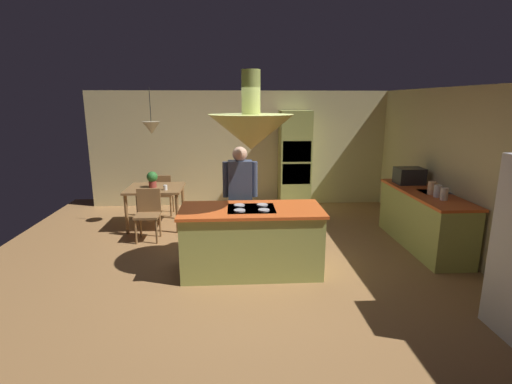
# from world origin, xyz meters

# --- Properties ---
(ground) EXTENTS (8.16, 8.16, 0.00)m
(ground) POSITION_xyz_m (0.00, 0.00, 0.00)
(ground) COLOR #9E7042
(wall_back) EXTENTS (6.80, 0.10, 2.55)m
(wall_back) POSITION_xyz_m (0.00, 3.45, 1.27)
(wall_back) COLOR beige
(wall_back) RESTS_ON ground
(wall_right) EXTENTS (0.10, 7.20, 2.55)m
(wall_right) POSITION_xyz_m (3.25, 0.40, 1.27)
(wall_right) COLOR beige
(wall_right) RESTS_ON ground
(kitchen_island) EXTENTS (1.94, 0.88, 0.94)m
(kitchen_island) POSITION_xyz_m (0.00, -0.20, 0.46)
(kitchen_island) COLOR #A8B259
(kitchen_island) RESTS_ON ground
(counter_run_right) EXTENTS (0.73, 2.13, 0.92)m
(counter_run_right) POSITION_xyz_m (2.84, 0.60, 0.47)
(counter_run_right) COLOR #A8B259
(counter_run_right) RESTS_ON ground
(oven_tower) EXTENTS (0.66, 0.62, 2.13)m
(oven_tower) POSITION_xyz_m (1.10, 3.04, 1.07)
(oven_tower) COLOR #A8B259
(oven_tower) RESTS_ON ground
(dining_table) EXTENTS (1.02, 0.94, 0.76)m
(dining_table) POSITION_xyz_m (-1.70, 1.90, 0.66)
(dining_table) COLOR olive
(dining_table) RESTS_ON ground
(person_at_island) EXTENTS (0.53, 0.22, 1.67)m
(person_at_island) POSITION_xyz_m (-0.13, 0.51, 0.96)
(person_at_island) COLOR tan
(person_at_island) RESTS_ON ground
(range_hood) EXTENTS (1.10, 1.10, 1.00)m
(range_hood) POSITION_xyz_m (0.00, -0.20, 1.97)
(range_hood) COLOR #A8B259
(pendant_light_over_table) EXTENTS (0.32, 0.32, 0.82)m
(pendant_light_over_table) POSITION_xyz_m (-1.70, 1.90, 1.86)
(pendant_light_over_table) COLOR beige
(chair_facing_island) EXTENTS (0.40, 0.40, 0.87)m
(chair_facing_island) POSITION_xyz_m (-1.70, 1.21, 0.50)
(chair_facing_island) COLOR olive
(chair_facing_island) RESTS_ON ground
(chair_by_back_wall) EXTENTS (0.40, 0.40, 0.87)m
(chair_by_back_wall) POSITION_xyz_m (-1.70, 2.59, 0.50)
(chair_by_back_wall) COLOR olive
(chair_by_back_wall) RESTS_ON ground
(potted_plant_on_table) EXTENTS (0.20, 0.20, 0.30)m
(potted_plant_on_table) POSITION_xyz_m (-1.74, 1.90, 0.93)
(potted_plant_on_table) COLOR #99382D
(potted_plant_on_table) RESTS_ON dining_table
(cup_on_table) EXTENTS (0.07, 0.07, 0.09)m
(cup_on_table) POSITION_xyz_m (-1.47, 1.66, 0.81)
(cup_on_table) COLOR white
(cup_on_table) RESTS_ON dining_table
(canister_flour) EXTENTS (0.11, 0.11, 0.18)m
(canister_flour) POSITION_xyz_m (2.84, 0.08, 1.01)
(canister_flour) COLOR silver
(canister_flour) RESTS_ON counter_run_right
(canister_sugar) EXTENTS (0.12, 0.12, 0.19)m
(canister_sugar) POSITION_xyz_m (2.84, 0.26, 1.01)
(canister_sugar) COLOR silver
(canister_sugar) RESTS_ON counter_run_right
(canister_tea) EXTENTS (0.13, 0.13, 0.20)m
(canister_tea) POSITION_xyz_m (2.84, 0.44, 1.02)
(canister_tea) COLOR #E0B78C
(canister_tea) RESTS_ON counter_run_right
(microwave_on_counter) EXTENTS (0.46, 0.36, 0.28)m
(microwave_on_counter) POSITION_xyz_m (2.84, 1.23, 1.06)
(microwave_on_counter) COLOR #232326
(microwave_on_counter) RESTS_ON counter_run_right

